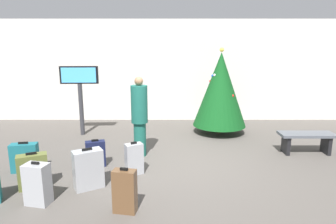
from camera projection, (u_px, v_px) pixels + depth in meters
ground_plane at (177, 164)px, 6.01m from camera, size 16.00×16.00×0.00m
back_wall at (174, 71)px, 9.56m from camera, size 16.00×0.20×3.28m
holiday_tree at (221, 90)px, 8.02m from camera, size 1.48×1.48×2.39m
flight_info_kiosk at (81, 86)px, 7.84m from camera, size 1.02×0.14×1.90m
waiting_bench at (308, 139)px, 6.58m from camera, size 1.23×0.44×0.48m
traveller_0 at (140, 115)px, 6.34m from camera, size 0.51×0.51×1.77m
suitcase_0 at (126, 191)px, 4.20m from camera, size 0.36×0.23×0.69m
suitcase_1 at (89, 169)px, 4.94m from camera, size 0.54×0.46×0.72m
suitcase_2 at (26, 157)px, 5.64m from camera, size 0.52×0.29×0.60m
suitcase_3 at (97, 154)px, 5.87m from camera, size 0.42×0.28×0.57m
suitcase_4 at (34, 171)px, 4.95m from camera, size 0.53×0.39×0.64m
suitcase_5 at (38, 184)px, 4.43m from camera, size 0.40×0.31×0.69m
suitcase_6 at (135, 159)px, 5.50m from camera, size 0.38×0.31×0.64m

